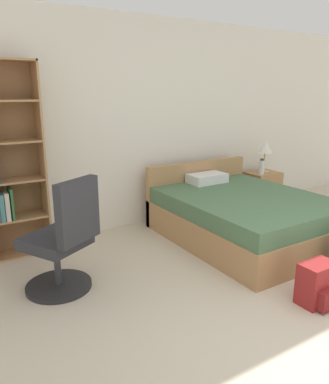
{
  "coord_description": "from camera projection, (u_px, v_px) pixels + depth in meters",
  "views": [
    {
      "loc": [
        -2.35,
        -1.03,
        1.71
      ],
      "look_at": [
        -0.49,
        1.98,
        0.76
      ],
      "focal_mm": 35.0,
      "sensor_mm": 36.0,
      "label": 1
    }
  ],
  "objects": [
    {
      "name": "wall_back",
      "position": [
        146.0,
        124.0,
        4.79
      ],
      "size": [
        9.0,
        0.06,
        2.6
      ],
      "color": "silver",
      "rests_on": "ground_plane"
    },
    {
      "name": "backpack_red",
      "position": [
        318.0,
        285.0,
        3.08
      ],
      "size": [
        0.32,
        0.27,
        0.36
      ],
      "color": "maroon",
      "rests_on": "ground_plane"
    },
    {
      "name": "table_lamp",
      "position": [
        265.0,
        148.0,
        5.58
      ],
      "size": [
        0.21,
        0.21,
        0.49
      ],
      "color": "tan",
      "rests_on": "nightstand"
    },
    {
      "name": "water_bottle",
      "position": [
        261.0,
        167.0,
        5.49
      ],
      "size": [
        0.08,
        0.08,
        0.23
      ],
      "color": "silver",
      "rests_on": "nightstand"
    },
    {
      "name": "nightstand",
      "position": [
        261.0,
        189.0,
        5.74
      ],
      "size": [
        0.48,
        0.43,
        0.52
      ],
      "color": "#AD7F51",
      "rests_on": "ground_plane"
    },
    {
      "name": "bed",
      "position": [
        241.0,
        215.0,
        4.46
      ],
      "size": [
        1.58,
        1.98,
        0.79
      ],
      "color": "#AD7F51",
      "rests_on": "ground_plane"
    },
    {
      "name": "office_chair",
      "position": [
        63.0,
        243.0,
        3.21
      ],
      "size": [
        0.67,
        0.71,
        1.03
      ],
      "color": "#232326",
      "rests_on": "ground_plane"
    }
  ]
}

